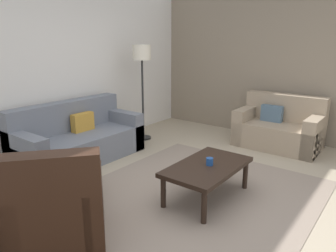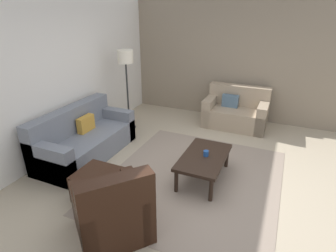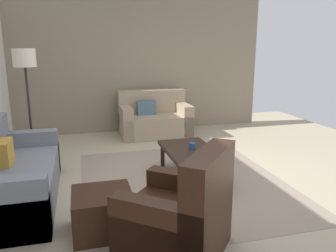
{
  "view_description": "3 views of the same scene",
  "coord_description": "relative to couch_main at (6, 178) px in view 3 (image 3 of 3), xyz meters",
  "views": [
    {
      "loc": [
        -2.84,
        -1.81,
        1.79
      ],
      "look_at": [
        -0.09,
        0.31,
        0.84
      ],
      "focal_mm": 33.54,
      "sensor_mm": 36.0,
      "label": 1
    },
    {
      "loc": [
        -3.49,
        -1.1,
        2.51
      ],
      "look_at": [
        0.09,
        0.48,
        0.8
      ],
      "focal_mm": 29.24,
      "sensor_mm": 36.0,
      "label": 2
    },
    {
      "loc": [
        -3.94,
        1.26,
        1.75
      ],
      "look_at": [
        -0.18,
        0.25,
        0.82
      ],
      "focal_mm": 35.95,
      "sensor_mm": 36.0,
      "label": 3
    }
  ],
  "objects": [
    {
      "name": "couch_main",
      "position": [
        0.0,
        0.0,
        0.0
      ],
      "size": [
        1.93,
        0.87,
        0.88
      ],
      "color": "slate",
      "rests_on": "ground_plane"
    },
    {
      "name": "area_rug",
      "position": [
        0.06,
        -2.11,
        -0.3
      ],
      "size": [
        2.96,
        2.58,
        0.01
      ],
      "primitive_type": "cube",
      "color": "gray",
      "rests_on": "ground_plane"
    },
    {
      "name": "lamp_standing",
      "position": [
        1.4,
        -0.13,
        1.11
      ],
      "size": [
        0.32,
        0.32,
        1.71
      ],
      "color": "black",
      "rests_on": "ground_plane"
    },
    {
      "name": "ground_plane",
      "position": [
        0.06,
        -2.11,
        -0.3
      ],
      "size": [
        8.0,
        8.0,
        0.0
      ],
      "primitive_type": "plane",
      "color": "tan"
    },
    {
      "name": "stone_feature_panel",
      "position": [
        3.06,
        -2.11,
        1.1
      ],
      "size": [
        0.12,
        5.2,
        2.8
      ],
      "primitive_type": "cube",
      "color": "gray",
      "rests_on": "ground_plane"
    },
    {
      "name": "coffee_table",
      "position": [
        0.14,
        -2.24,
        0.06
      ],
      "size": [
        1.1,
        0.64,
        0.41
      ],
      "color": "black",
      "rests_on": "ground_plane"
    },
    {
      "name": "cup",
      "position": [
        0.15,
        -2.26,
        0.15
      ],
      "size": [
        0.08,
        0.08,
        0.09
      ],
      "primitive_type": "cylinder",
      "color": "#1E478C",
      "rests_on": "coffee_table"
    },
    {
      "name": "armchair_leather",
      "position": [
        -1.43,
        -1.64,
        0.01
      ],
      "size": [
        1.13,
        1.13,
        0.95
      ],
      "color": "black",
      "rests_on": "ground_plane"
    },
    {
      "name": "couch_loveseat",
      "position": [
        2.53,
        -2.27,
        0.0
      ],
      "size": [
        0.83,
        1.36,
        0.88
      ],
      "color": "gray",
      "rests_on": "ground_plane"
    },
    {
      "name": "ottoman",
      "position": [
        -0.89,
        -1.0,
        -0.1
      ],
      "size": [
        0.56,
        0.56,
        0.4
      ],
      "primitive_type": "cube",
      "color": "black",
      "rests_on": "ground_plane"
    }
  ]
}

